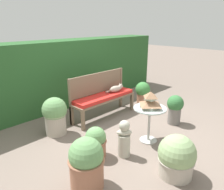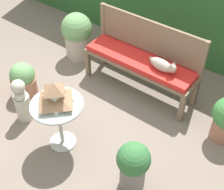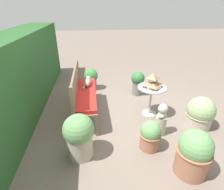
{
  "view_description": "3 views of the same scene",
  "coord_description": "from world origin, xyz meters",
  "px_view_note": "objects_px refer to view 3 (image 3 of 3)",
  "views": [
    {
      "loc": [
        -2.94,
        -2.39,
        2.04
      ],
      "look_at": [
        0.11,
        0.58,
        0.62
      ],
      "focal_mm": 35.0,
      "sensor_mm": 36.0,
      "label": 1
    },
    {
      "loc": [
        1.88,
        -1.92,
        2.94
      ],
      "look_at": [
        0.3,
        0.17,
        0.48
      ],
      "focal_mm": 50.0,
      "sensor_mm": 36.0,
      "label": 2
    },
    {
      "loc": [
        -3.07,
        0.75,
        2.1
      ],
      "look_at": [
        -0.04,
        0.4,
        0.54
      ],
      "focal_mm": 28.0,
      "sensor_mm": 36.0,
      "label": 3
    }
  ],
  "objects_px": {
    "pagoda_birdhouse": "(153,81)",
    "potted_plant_table_far": "(150,135)",
    "potted_plant_bench_right": "(194,153)",
    "potted_plant_patio_mid": "(79,135)",
    "cat": "(87,82)",
    "patio_table": "(151,93)",
    "potted_plant_bench_left": "(138,82)",
    "garden_bust": "(161,120)",
    "potted_plant_path_edge": "(91,78)",
    "garden_bench": "(86,95)",
    "potted_plant_hedge_corner": "(200,113)"
  },
  "relations": [
    {
      "from": "potted_plant_path_edge",
      "to": "potted_plant_bench_left",
      "type": "xyz_separation_m",
      "value": [
        -0.49,
        -1.19,
        0.03
      ]
    },
    {
      "from": "garden_bench",
      "to": "potted_plant_path_edge",
      "type": "xyz_separation_m",
      "value": [
        1.28,
        -0.11,
        -0.13
      ]
    },
    {
      "from": "patio_table",
      "to": "potted_plant_bench_right",
      "type": "xyz_separation_m",
      "value": [
        -1.51,
        -0.11,
        -0.15
      ]
    },
    {
      "from": "potted_plant_patio_mid",
      "to": "potted_plant_bench_right",
      "type": "height_order",
      "value": "potted_plant_patio_mid"
    },
    {
      "from": "garden_bust",
      "to": "potted_plant_table_far",
      "type": "distance_m",
      "value": 0.45
    },
    {
      "from": "garden_bust",
      "to": "potted_plant_hedge_corner",
      "type": "bearing_deg",
      "value": -37.72
    },
    {
      "from": "potted_plant_bench_right",
      "to": "potted_plant_table_far",
      "type": "relative_size",
      "value": 1.38
    },
    {
      "from": "cat",
      "to": "potted_plant_bench_left",
      "type": "relative_size",
      "value": 0.68
    },
    {
      "from": "garden_bench",
      "to": "potted_plant_path_edge",
      "type": "bearing_deg",
      "value": -4.83
    },
    {
      "from": "pagoda_birdhouse",
      "to": "potted_plant_bench_right",
      "type": "height_order",
      "value": "pagoda_birdhouse"
    },
    {
      "from": "pagoda_birdhouse",
      "to": "potted_plant_patio_mid",
      "type": "distance_m",
      "value": 1.79
    },
    {
      "from": "cat",
      "to": "pagoda_birdhouse",
      "type": "bearing_deg",
      "value": -104.56
    },
    {
      "from": "garden_bust",
      "to": "potted_plant_path_edge",
      "type": "height_order",
      "value": "garden_bust"
    },
    {
      "from": "garden_bust",
      "to": "potted_plant_patio_mid",
      "type": "bearing_deg",
      "value": 146.5
    },
    {
      "from": "potted_plant_hedge_corner",
      "to": "potted_plant_bench_left",
      "type": "bearing_deg",
      "value": 29.82
    },
    {
      "from": "garden_bench",
      "to": "patio_table",
      "type": "relative_size",
      "value": 2.45
    },
    {
      "from": "pagoda_birdhouse",
      "to": "potted_plant_path_edge",
      "type": "relative_size",
      "value": 0.59
    },
    {
      "from": "garden_bench",
      "to": "potted_plant_table_far",
      "type": "xyz_separation_m",
      "value": [
        -1.16,
        -1.02,
        -0.19
      ]
    },
    {
      "from": "patio_table",
      "to": "potted_plant_hedge_corner",
      "type": "distance_m",
      "value": 0.99
    },
    {
      "from": "pagoda_birdhouse",
      "to": "potted_plant_table_far",
      "type": "distance_m",
      "value": 1.15
    },
    {
      "from": "garden_bench",
      "to": "potted_plant_hedge_corner",
      "type": "bearing_deg",
      "value": -107.78
    },
    {
      "from": "pagoda_birdhouse",
      "to": "potted_plant_patio_mid",
      "type": "bearing_deg",
      "value": 125.4
    },
    {
      "from": "patio_table",
      "to": "potted_plant_patio_mid",
      "type": "relative_size",
      "value": 0.88
    },
    {
      "from": "cat",
      "to": "pagoda_birdhouse",
      "type": "xyz_separation_m",
      "value": [
        -0.52,
        -1.3,
        0.16
      ]
    },
    {
      "from": "potted_plant_bench_right",
      "to": "potted_plant_table_far",
      "type": "height_order",
      "value": "potted_plant_bench_right"
    },
    {
      "from": "cat",
      "to": "garden_bench",
      "type": "bearing_deg",
      "value": -177.82
    },
    {
      "from": "potted_plant_hedge_corner",
      "to": "cat",
      "type": "bearing_deg",
      "value": 63.91
    },
    {
      "from": "cat",
      "to": "patio_table",
      "type": "relative_size",
      "value": 0.67
    },
    {
      "from": "potted_plant_bench_left",
      "to": "pagoda_birdhouse",
      "type": "bearing_deg",
      "value": -178.22
    },
    {
      "from": "cat",
      "to": "potted_plant_table_far",
      "type": "relative_size",
      "value": 0.84
    },
    {
      "from": "garden_bust",
      "to": "pagoda_birdhouse",
      "type": "bearing_deg",
      "value": 41.61
    },
    {
      "from": "garden_bust",
      "to": "potted_plant_table_far",
      "type": "xyz_separation_m",
      "value": [
        -0.33,
        0.3,
        -0.04
      ]
    },
    {
      "from": "pagoda_birdhouse",
      "to": "potted_plant_hedge_corner",
      "type": "distance_m",
      "value": 1.07
    },
    {
      "from": "cat",
      "to": "potted_plant_patio_mid",
      "type": "relative_size",
      "value": 0.59
    },
    {
      "from": "garden_bust",
      "to": "potted_plant_bench_right",
      "type": "xyz_separation_m",
      "value": [
        -0.86,
        -0.12,
        0.06
      ]
    },
    {
      "from": "potted_plant_hedge_corner",
      "to": "potted_plant_table_far",
      "type": "xyz_separation_m",
      "value": [
        -0.47,
        1.13,
        -0.03
      ]
    },
    {
      "from": "patio_table",
      "to": "cat",
      "type": "bearing_deg",
      "value": 68.01
    },
    {
      "from": "potted_plant_path_edge",
      "to": "potted_plant_bench_left",
      "type": "height_order",
      "value": "potted_plant_bench_left"
    },
    {
      "from": "potted_plant_table_far",
      "to": "cat",
      "type": "bearing_deg",
      "value": 33.21
    },
    {
      "from": "potted_plant_patio_mid",
      "to": "potted_plant_hedge_corner",
      "type": "relative_size",
      "value": 1.19
    },
    {
      "from": "potted_plant_patio_mid",
      "to": "potted_plant_bench_left",
      "type": "bearing_deg",
      "value": -35.19
    },
    {
      "from": "garden_bust",
      "to": "potted_plant_bench_left",
      "type": "xyz_separation_m",
      "value": [
        1.62,
        0.02,
        0.06
      ]
    },
    {
      "from": "cat",
      "to": "garden_bust",
      "type": "height_order",
      "value": "cat"
    },
    {
      "from": "potted_plant_table_far",
      "to": "potted_plant_patio_mid",
      "type": "bearing_deg",
      "value": 91.46
    },
    {
      "from": "cat",
      "to": "potted_plant_bench_left",
      "type": "height_order",
      "value": "cat"
    },
    {
      "from": "pagoda_birdhouse",
      "to": "potted_plant_bench_right",
      "type": "xyz_separation_m",
      "value": [
        -1.51,
        -0.11,
        -0.41
      ]
    },
    {
      "from": "cat",
      "to": "potted_plant_patio_mid",
      "type": "height_order",
      "value": "potted_plant_patio_mid"
    },
    {
      "from": "cat",
      "to": "patio_table",
      "type": "bearing_deg",
      "value": -104.56
    },
    {
      "from": "potted_plant_table_far",
      "to": "patio_table",
      "type": "bearing_deg",
      "value": -17.59
    },
    {
      "from": "cat",
      "to": "potted_plant_table_far",
      "type": "xyz_separation_m",
      "value": [
        -1.51,
        -0.99,
        -0.34
      ]
    }
  ]
}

